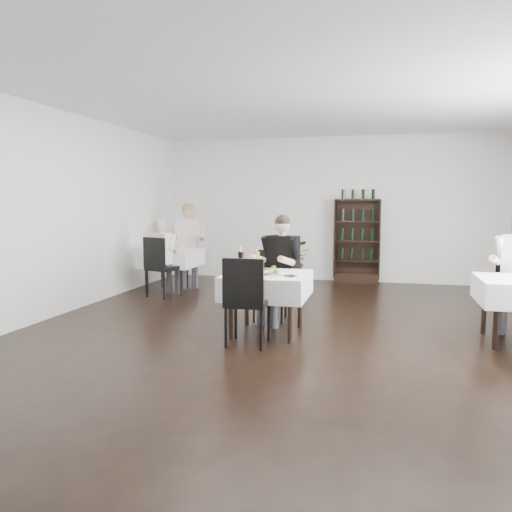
{
  "coord_description": "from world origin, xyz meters",
  "views": [
    {
      "loc": [
        1.08,
        -6.04,
        1.67
      ],
      "look_at": [
        -0.49,
        0.2,
        0.96
      ],
      "focal_mm": 35.0,
      "sensor_mm": 36.0,
      "label": 1
    }
  ],
  "objects_px": {
    "diner_main": "(279,261)",
    "wine_shelf": "(357,242)",
    "potted_tree": "(293,261)",
    "main_table": "(267,285)"
  },
  "relations": [
    {
      "from": "diner_main",
      "to": "wine_shelf",
      "type": "bearing_deg",
      "value": 76.93
    },
    {
      "from": "wine_shelf",
      "to": "main_table",
      "type": "height_order",
      "value": "wine_shelf"
    },
    {
      "from": "wine_shelf",
      "to": "diner_main",
      "type": "height_order",
      "value": "wine_shelf"
    },
    {
      "from": "potted_tree",
      "to": "main_table",
      "type": "bearing_deg",
      "value": -84.46
    },
    {
      "from": "wine_shelf",
      "to": "diner_main",
      "type": "relative_size",
      "value": 1.17
    },
    {
      "from": "main_table",
      "to": "potted_tree",
      "type": "relative_size",
      "value": 1.17
    },
    {
      "from": "wine_shelf",
      "to": "main_table",
      "type": "distance_m",
      "value": 4.41
    },
    {
      "from": "potted_tree",
      "to": "diner_main",
      "type": "xyz_separation_m",
      "value": [
        0.44,
        -3.56,
        0.42
      ]
    },
    {
      "from": "main_table",
      "to": "potted_tree",
      "type": "distance_m",
      "value": 4.18
    },
    {
      "from": "wine_shelf",
      "to": "potted_tree",
      "type": "height_order",
      "value": "wine_shelf"
    }
  ]
}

